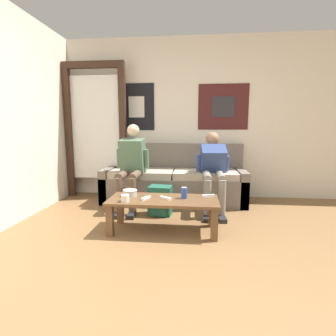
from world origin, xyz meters
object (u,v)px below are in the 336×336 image
object	(u,v)px
ceramic_bowl	(130,192)
pillar_candle	(125,198)
drink_can_blue	(184,193)
game_controller_near_right	(208,196)
couch	(174,182)
game_controller_far_center	(146,198)
backpack	(160,201)
coffee_table	(163,204)
person_seated_adult	(131,164)
game_controller_near_left	(166,198)
person_seated_teen	(213,167)

from	to	relation	value
ceramic_bowl	pillar_candle	distance (m)	0.23
drink_can_blue	game_controller_near_right	distance (m)	0.29
couch	game_controller_near_right	world-z (taller)	couch
drink_can_blue	game_controller_far_center	world-z (taller)	drink_can_blue
drink_can_blue	game_controller_far_center	xyz separation A→B (m)	(-0.41, -0.07, -0.05)
couch	game_controller_far_center	world-z (taller)	couch
backpack	drink_can_blue	world-z (taller)	drink_can_blue
backpack	pillar_candle	size ratio (longest dim) A/B	4.42
couch	coffee_table	bearing A→B (deg)	-90.80
person_seated_adult	game_controller_near_left	size ratio (longest dim) A/B	8.68
person_seated_adult	game_controller_far_center	size ratio (longest dim) A/B	8.17
couch	game_controller_near_left	xyz separation A→B (m)	(0.01, -1.24, 0.09)
backpack	person_seated_adult	bearing A→B (deg)	147.45
coffee_table	game_controller_far_center	xyz separation A→B (m)	(-0.19, -0.03, 0.08)
coffee_table	game_controller_near_right	distance (m)	0.52
game_controller_near_left	person_seated_adult	bearing A→B (deg)	125.21
coffee_table	drink_can_blue	xyz separation A→B (m)	(0.22, 0.04, 0.13)
person_seated_teen	pillar_candle	world-z (taller)	person_seated_teen
game_controller_near_right	game_controller_far_center	world-z (taller)	same
game_controller_near_right	game_controller_far_center	xyz separation A→B (m)	(-0.68, -0.16, 0.00)
ceramic_bowl	game_controller_near_right	xyz separation A→B (m)	(0.89, 0.05, -0.03)
ceramic_bowl	pillar_candle	xyz separation A→B (m)	(0.01, -0.23, -0.00)
person_seated_adult	coffee_table	bearing A→B (deg)	-55.83
couch	drink_can_blue	distance (m)	1.21
backpack	drink_can_blue	xyz separation A→B (m)	(0.33, -0.49, 0.25)
ceramic_bowl	game_controller_near_right	world-z (taller)	ceramic_bowl
pillar_candle	person_seated_adult	bearing A→B (deg)	99.88
game_controller_near_left	game_controller_near_right	world-z (taller)	same
person_seated_teen	pillar_candle	distance (m)	1.43
person_seated_teen	drink_can_blue	xyz separation A→B (m)	(-0.37, -0.83, -0.17)
coffee_table	pillar_candle	distance (m)	0.43
backpack	ceramic_bowl	size ratio (longest dim) A/B	2.31
pillar_candle	game_controller_near_right	size ratio (longest dim) A/B	0.59
coffee_table	game_controller_near_left	world-z (taller)	game_controller_near_left
couch	drink_can_blue	world-z (taller)	couch
backpack	game_controller_near_right	world-z (taller)	game_controller_near_right
backpack	game_controller_near_left	bearing A→B (deg)	-76.12
game_controller_near_left	game_controller_far_center	distance (m)	0.21
couch	backpack	world-z (taller)	couch
couch	person_seated_adult	bearing A→B (deg)	-144.10
coffee_table	game_controller_near_right	xyz separation A→B (m)	(0.49, 0.14, 0.08)
person_seated_teen	ceramic_bowl	distance (m)	1.27
person_seated_adult	backpack	world-z (taller)	person_seated_adult
couch	game_controller_near_left	bearing A→B (deg)	-89.65
person_seated_teen	game_controller_near_left	size ratio (longest dim) A/B	7.85
backpack	coffee_table	bearing A→B (deg)	-78.56
game_controller_near_left	couch	bearing A→B (deg)	90.35
person_seated_teen	ceramic_bowl	world-z (taller)	person_seated_teen
coffee_table	pillar_candle	size ratio (longest dim) A/B	13.78
couch	game_controller_far_center	distance (m)	1.28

